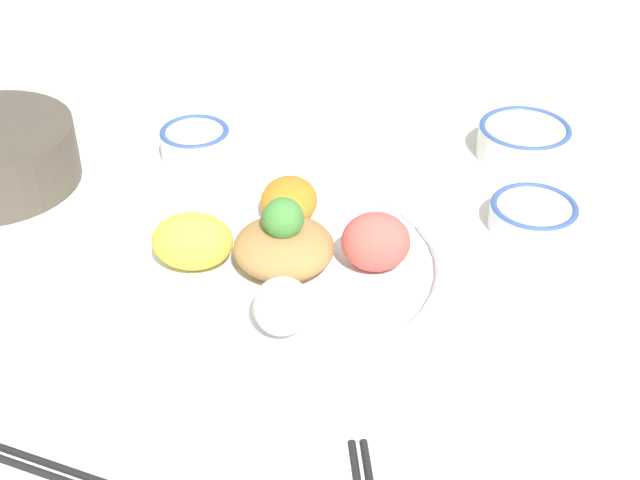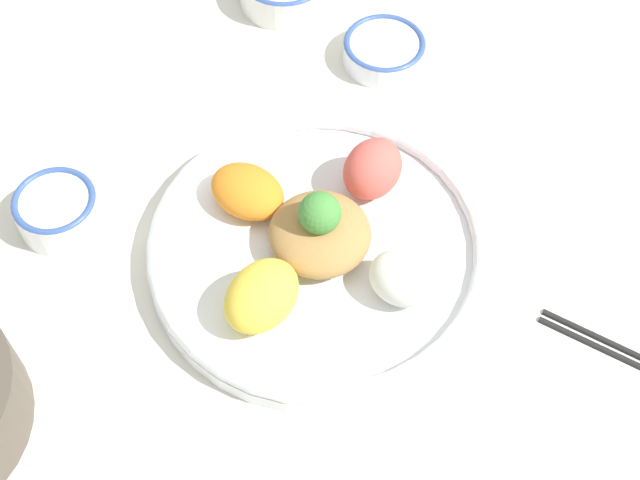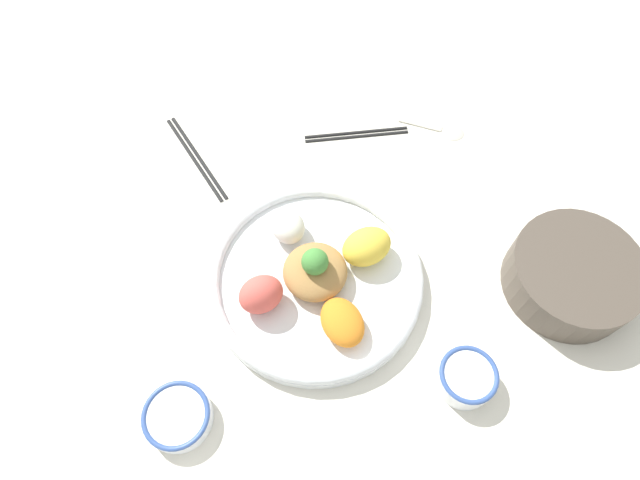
% 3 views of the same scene
% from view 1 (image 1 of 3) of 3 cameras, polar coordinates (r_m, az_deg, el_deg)
% --- Properties ---
extents(ground_plane, '(2.40, 2.40, 0.00)m').
position_cam_1_polar(ground_plane, '(0.95, 0.37, -2.00)').
color(ground_plane, silver).
extents(salad_platter, '(0.35, 0.35, 0.10)m').
position_cam_1_polar(salad_platter, '(0.92, -2.34, -1.41)').
color(salad_platter, white).
rests_on(salad_platter, ground_plane).
extents(sauce_bowl_red, '(0.12, 0.12, 0.04)m').
position_cam_1_polar(sauce_bowl_red, '(1.16, 12.90, 6.29)').
color(sauce_bowl_red, white).
rests_on(sauce_bowl_red, ground_plane).
extents(rice_bowl_blue, '(0.09, 0.09, 0.04)m').
position_cam_1_polar(rice_bowl_blue, '(1.14, -7.98, 6.16)').
color(rice_bowl_blue, white).
rests_on(rice_bowl_blue, ground_plane).
extents(sauce_bowl_dark, '(0.10, 0.10, 0.03)m').
position_cam_1_polar(sauce_bowl_dark, '(1.03, 13.48, 1.61)').
color(sauce_bowl_dark, white).
rests_on(sauce_bowl_dark, ground_plane).
extents(chopsticks_pair_near, '(0.20, 0.02, 0.01)m').
position_cam_1_polar(chopsticks_pair_near, '(0.80, -19.00, -12.90)').
color(chopsticks_pair_near, black).
rests_on(chopsticks_pair_near, ground_plane).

